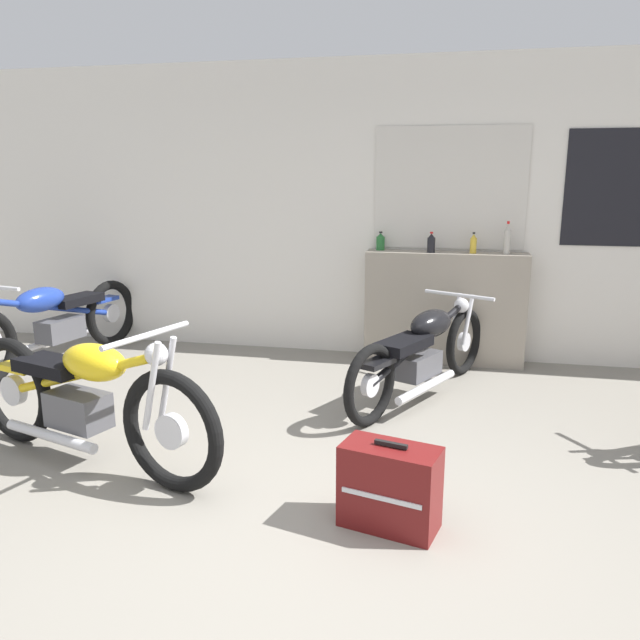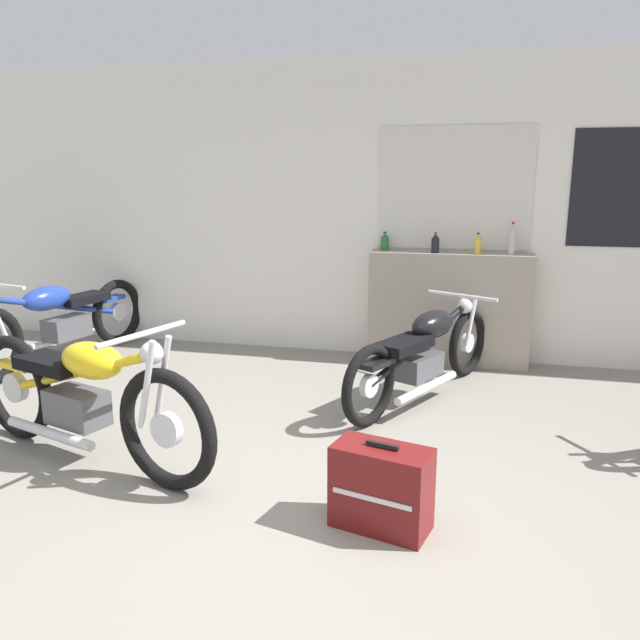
# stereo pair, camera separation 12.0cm
# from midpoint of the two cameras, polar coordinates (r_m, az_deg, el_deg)

# --- Properties ---
(ground_plane) EXTENTS (24.00, 24.00, 0.00)m
(ground_plane) POSITION_cam_midpoint_polar(r_m,az_deg,el_deg) (3.19, -3.08, -19.99)
(ground_plane) COLOR gray
(wall_back) EXTENTS (10.00, 0.07, 2.80)m
(wall_back) POSITION_cam_midpoint_polar(r_m,az_deg,el_deg) (6.06, 5.52, 9.88)
(wall_back) COLOR silver
(wall_back) RESTS_ON ground_plane
(sill_counter) EXTENTS (1.47, 0.28, 1.05)m
(sill_counter) POSITION_cam_midpoint_polar(r_m,az_deg,el_deg) (5.96, 10.72, 1.10)
(sill_counter) COLOR gray
(sill_counter) RESTS_ON ground_plane
(bottle_leftmost) EXTENTS (0.08, 0.08, 0.17)m
(bottle_leftmost) POSITION_cam_midpoint_polar(r_m,az_deg,el_deg) (5.95, 4.98, 7.13)
(bottle_leftmost) COLOR #23662D
(bottle_leftmost) RESTS_ON sill_counter
(bottle_left_center) EXTENTS (0.07, 0.07, 0.19)m
(bottle_left_center) POSITION_cam_midpoint_polar(r_m,az_deg,el_deg) (5.82, 9.55, 6.92)
(bottle_left_center) COLOR black
(bottle_left_center) RESTS_ON sill_counter
(bottle_center) EXTENTS (0.06, 0.06, 0.19)m
(bottle_center) POSITION_cam_midpoint_polar(r_m,az_deg,el_deg) (5.84, 13.27, 6.78)
(bottle_center) COLOR gold
(bottle_center) RESTS_ON sill_counter
(bottle_right_center) EXTENTS (0.06, 0.06, 0.29)m
(bottle_right_center) POSITION_cam_midpoint_polar(r_m,az_deg,el_deg) (5.84, 16.18, 7.07)
(bottle_right_center) COLOR #B7B2A8
(bottle_right_center) RESTS_ON sill_counter
(motorcycle_yellow) EXTENTS (2.02, 0.83, 0.91)m
(motorcycle_yellow) POSITION_cam_midpoint_polar(r_m,az_deg,el_deg) (4.08, -21.55, -6.59)
(motorcycle_yellow) COLOR black
(motorcycle_yellow) RESTS_ON ground_plane
(motorcycle_black) EXTENTS (1.06, 1.90, 0.76)m
(motorcycle_black) POSITION_cam_midpoint_polar(r_m,az_deg,el_deg) (4.99, 8.73, -2.74)
(motorcycle_black) COLOR black
(motorcycle_black) RESTS_ON ground_plane
(motorcycle_blue) EXTENTS (0.71, 2.17, 0.86)m
(motorcycle_blue) POSITION_cam_midpoint_polar(r_m,az_deg,el_deg) (6.32, -23.70, -0.10)
(motorcycle_blue) COLOR black
(motorcycle_blue) RESTS_ON ground_plane
(hard_case_darkred) EXTENTS (0.53, 0.36, 0.46)m
(hard_case_darkred) POSITION_cam_midpoint_polar(r_m,az_deg,el_deg) (3.25, 5.31, -14.96)
(hard_case_darkred) COLOR maroon
(hard_case_darkred) RESTS_ON ground_plane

